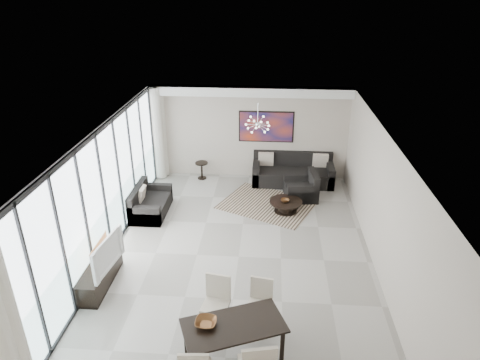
# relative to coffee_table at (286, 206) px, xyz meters

# --- Properties ---
(room_shell) EXTENTS (6.00, 9.00, 2.90)m
(room_shell) POSITION_rel_coffee_table_xyz_m (-0.64, -2.20, 1.27)
(room_shell) COLOR #A8A39B
(room_shell) RESTS_ON ground
(window_wall) EXTENTS (0.37, 8.95, 2.90)m
(window_wall) POSITION_rel_coffee_table_xyz_m (-3.96, -2.20, 1.29)
(window_wall) COLOR silver
(window_wall) RESTS_ON floor
(soffit) EXTENTS (5.98, 0.40, 0.26)m
(soffit) POSITION_rel_coffee_table_xyz_m (-1.11, 2.10, 2.59)
(soffit) COLOR white
(soffit) RESTS_ON room_shell
(painting) EXTENTS (1.68, 0.04, 0.98)m
(painting) POSITION_rel_coffee_table_xyz_m (-0.61, 2.27, 1.47)
(painting) COLOR #BB3B1A
(painting) RESTS_ON room_shell
(chandelier) EXTENTS (0.66, 0.66, 0.71)m
(chandelier) POSITION_rel_coffee_table_xyz_m (-0.81, 0.30, 2.18)
(chandelier) COLOR silver
(chandelier) RESTS_ON room_shell
(rug) EXTENTS (2.98, 2.70, 0.01)m
(rug) POSITION_rel_coffee_table_xyz_m (-0.49, 0.37, -0.17)
(rug) COLOR black
(rug) RESTS_ON floor
(coffee_table) EXTENTS (0.88, 0.88, 0.31)m
(coffee_table) POSITION_rel_coffee_table_xyz_m (0.00, 0.00, 0.00)
(coffee_table) COLOR black
(coffee_table) RESTS_ON floor
(bowl_coffee) EXTENTS (0.26, 0.26, 0.07)m
(bowl_coffee) POSITION_rel_coffee_table_xyz_m (-0.03, -0.04, 0.17)
(bowl_coffee) COLOR brown
(bowl_coffee) RESTS_ON coffee_table
(sofa_main) EXTENTS (2.45, 1.00, 0.89)m
(sofa_main) POSITION_rel_coffee_table_xyz_m (0.25, 1.87, 0.13)
(sofa_main) COLOR black
(sofa_main) RESTS_ON floor
(loveseat) EXTENTS (0.85, 1.50, 0.75)m
(loveseat) POSITION_rel_coffee_table_xyz_m (-3.65, -0.35, 0.08)
(loveseat) COLOR black
(loveseat) RESTS_ON floor
(armchair) EXTENTS (0.99, 1.03, 0.78)m
(armchair) POSITION_rel_coffee_table_xyz_m (0.48, 0.85, 0.09)
(armchair) COLOR black
(armchair) RESTS_ON floor
(side_table) EXTENTS (0.40, 0.40, 0.55)m
(side_table) POSITION_rel_coffee_table_xyz_m (-2.59, 1.95, 0.19)
(side_table) COLOR black
(side_table) RESTS_ON floor
(tv_console) EXTENTS (0.43, 1.52, 0.47)m
(tv_console) POSITION_rel_coffee_table_xyz_m (-3.87, -3.37, 0.06)
(tv_console) COLOR black
(tv_console) RESTS_ON floor
(television) EXTENTS (0.31, 1.19, 0.68)m
(television) POSITION_rel_coffee_table_xyz_m (-3.71, -3.43, 0.64)
(television) COLOR gray
(television) RESTS_ON tv_console
(dining_table) EXTENTS (1.82, 1.37, 0.68)m
(dining_table) POSITION_rel_coffee_table_xyz_m (-0.97, -5.03, 0.42)
(dining_table) COLOR black
(dining_table) RESTS_ON floor
(dining_chair_nw) EXTENTS (0.53, 0.53, 0.99)m
(dining_chair_nw) POSITION_rel_coffee_table_xyz_m (-1.34, -4.27, 0.39)
(dining_chair_nw) COLOR beige
(dining_chair_nw) RESTS_ON floor
(dining_chair_ne) EXTENTS (0.48, 0.48, 0.90)m
(dining_chair_ne) POSITION_rel_coffee_table_xyz_m (-0.56, -4.18, 0.34)
(dining_chair_ne) COLOR beige
(dining_chair_ne) RESTS_ON floor
(bowl_dining) EXTENTS (0.37, 0.37, 0.09)m
(bowl_dining) POSITION_rel_coffee_table_xyz_m (-1.41, -5.06, 0.55)
(bowl_dining) COLOR brown
(bowl_dining) RESTS_ON dining_table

